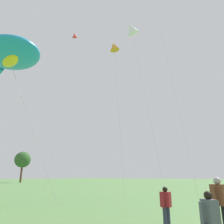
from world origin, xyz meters
name	(u,v)px	position (x,y,z in m)	size (l,w,h in m)	color
big_show_kite	(10,56)	(-3.03, 14.86, 10.26)	(5.29, 12.66, 10.92)	#1E8CBF
person_short_left	(220,201)	(-2.18, 1.67, 0.98)	(0.58, 0.49, 1.70)	black
person_grey_haired_man	(166,204)	(-2.24, 3.44, 0.79)	(0.49, 0.35, 1.37)	#282D42
person_photographer	(211,219)	(-4.47, 1.33, 0.81)	(0.42, 0.41, 1.41)	#282D42
small_kite_bird_shape	(74,36)	(10.82, 23.76, 23.22)	(3.69, 0.94, 23.82)	red
small_kite_box_yellow	(131,29)	(8.67, 11.61, 17.88)	(2.30, 3.28, 18.71)	white
small_kite_stunt_black	(114,47)	(6.84, 12.70, 15.08)	(2.10, 1.50, 15.64)	orange
tree_broad_distant	(23,160)	(25.81, 60.43, 6.24)	(4.47, 4.47, 8.53)	#513823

